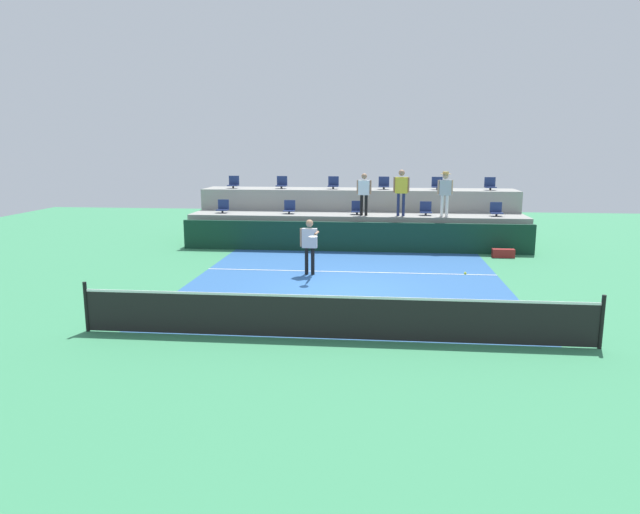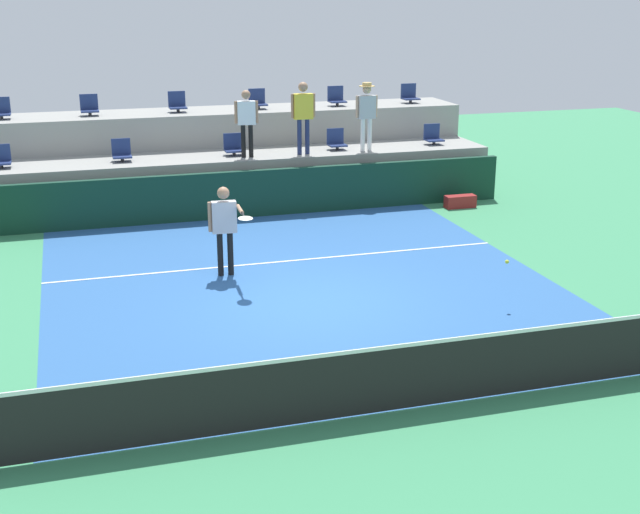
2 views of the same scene
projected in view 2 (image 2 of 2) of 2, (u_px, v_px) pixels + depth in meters
name	position (u px, v px, depth m)	size (l,w,h in m)	color
ground_plane	(315.00, 303.00, 14.50)	(40.00, 40.00, 0.00)	#388456
court_inner_paint	(300.00, 285.00, 15.41)	(9.00, 10.00, 0.01)	#285693
court_service_line	(281.00, 262.00, 16.69)	(9.00, 0.06, 0.00)	white
tennis_net	(404.00, 374.00, 10.69)	(10.48, 0.08, 1.07)	black
sponsor_backboard	(243.00, 194.00, 19.81)	(13.00, 0.16, 1.10)	#0F3323
seating_tier_lower	(232.00, 179.00, 20.97)	(13.00, 1.80, 1.25)	gray
seating_tier_upper	(219.00, 150.00, 22.49)	(13.00, 1.80, 2.10)	gray
stadium_chair_lower_far_left	(1.00, 158.00, 19.21)	(0.44, 0.40, 0.52)	#2D2D33
stadium_chair_lower_left	(122.00, 152.00, 19.94)	(0.44, 0.40, 0.52)	#2D2D33
stadium_chair_lower_center	(233.00, 146.00, 20.67)	(0.44, 0.40, 0.52)	#2D2D33
stadium_chair_lower_right	(336.00, 141.00, 21.39)	(0.44, 0.40, 0.52)	#2D2D33
stadium_chair_lower_far_right	(433.00, 136.00, 22.11)	(0.44, 0.40, 0.52)	#2D2D33
stadium_chair_upper_far_left	(1.00, 110.00, 20.60)	(0.44, 0.40, 0.52)	#2D2D33
stadium_chair_upper_left	(89.00, 107.00, 21.17)	(0.44, 0.40, 0.52)	#2D2D33
stadium_chair_upper_mid_left	(177.00, 104.00, 21.76)	(0.44, 0.40, 0.52)	#2D2D33
stadium_chair_upper_mid_right	(258.00, 101.00, 22.34)	(0.44, 0.40, 0.52)	#2D2D33
stadium_chair_upper_right	(336.00, 98.00, 22.93)	(0.44, 0.40, 0.52)	#2D2D33
stadium_chair_upper_far_right	(410.00, 95.00, 23.51)	(0.44, 0.40, 0.52)	#2D2D33
tennis_player	(225.00, 222.00, 15.58)	(0.65, 1.21, 1.69)	black
spectator_in_white	(246.00, 118.00, 20.17)	(0.57, 0.24, 1.60)	black
spectator_in_grey	(303.00, 111.00, 20.52)	(0.61, 0.24, 1.75)	navy
spectator_with_hat	(367.00, 109.00, 20.97)	(0.58, 0.40, 1.69)	white
tennis_ball	(507.00, 262.00, 14.13)	(0.07, 0.07, 0.07)	#CCE033
equipment_bag	(460.00, 201.00, 20.79)	(0.76, 0.28, 0.30)	maroon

